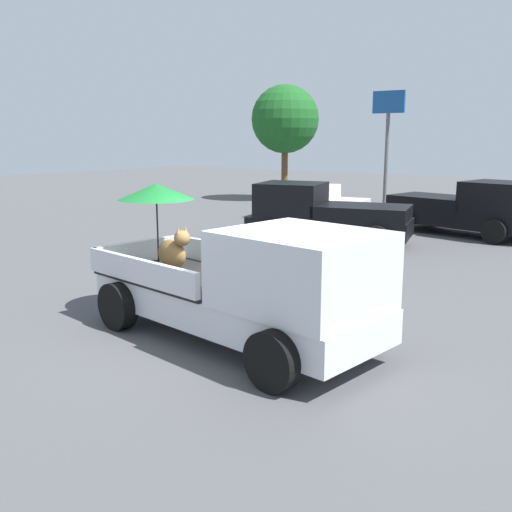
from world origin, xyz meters
The scene contains 7 objects.
ground_plane centered at (0.00, 0.00, 0.00)m, with size 80.00×80.00×0.00m, color #4C4C4F.
pickup_truck_main centered at (0.37, -0.04, 0.98)m, with size 5.30×2.71×2.37m.
pickup_truck_red centered at (-3.28, 8.25, 0.87)m, with size 5.11×3.16×1.80m.
pickup_truck_far centered at (-0.25, 12.38, 0.87)m, with size 5.04×2.82×1.80m.
parked_sedan_near centered at (-6.45, 12.66, 0.74)m, with size 4.58×2.67×1.33m.
motel_sign centered at (-4.90, 16.09, 3.55)m, with size 1.40×0.16×5.03m.
tree_by_lot centered at (-11.14, 17.64, 4.02)m, with size 3.37×3.37×5.73m.
Camera 1 is at (5.63, -6.78, 3.18)m, focal length 40.60 mm.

